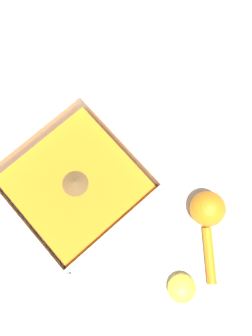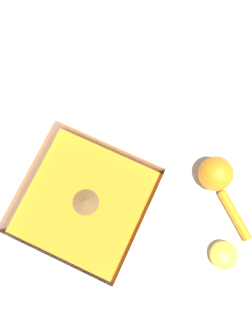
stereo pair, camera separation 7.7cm
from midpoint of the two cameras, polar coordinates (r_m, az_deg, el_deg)
ground_plane at (r=0.80m, az=-1.67°, el=-1.08°), size 4.00×4.00×0.00m
square_dish at (r=0.78m, az=-4.66°, el=-2.86°), size 0.25×0.25×0.06m
spice_bowl at (r=0.88m, az=-3.39°, el=14.68°), size 0.08×0.08×0.03m
lemon_squeezer at (r=0.78m, az=14.56°, el=-6.95°), size 0.15×0.13×0.07m
lemon_half at (r=0.78m, az=11.00°, el=-17.32°), size 0.05×0.05×0.03m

